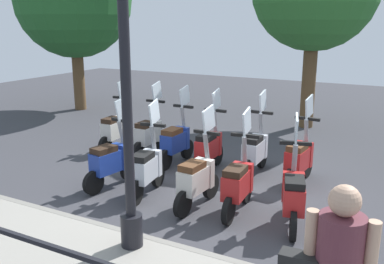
# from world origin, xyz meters

# --- Properties ---
(ground_plane) EXTENTS (28.00, 28.00, 0.00)m
(ground_plane) POSITION_xyz_m (0.00, 0.00, 0.00)
(ground_plane) COLOR #38383D
(lamp_post_near) EXTENTS (0.26, 0.90, 4.12)m
(lamp_post_near) POSITION_xyz_m (-2.40, -0.05, 1.97)
(lamp_post_near) COLOR black
(lamp_post_near) RESTS_ON promenade_walkway
(tree_large) EXTENTS (3.53, 3.53, 5.17)m
(tree_large) POSITION_xyz_m (4.12, 6.65, 3.39)
(tree_large) COLOR brown
(tree_large) RESTS_ON ground_plane
(scooter_near_0) EXTENTS (1.20, 0.54, 1.54)m
(scooter_near_0) POSITION_xyz_m (-0.71, -1.56, 0.48)
(scooter_near_0) COLOR black
(scooter_near_0) RESTS_ON ground_plane
(scooter_near_1) EXTENTS (1.23, 0.44, 1.54)m
(scooter_near_1) POSITION_xyz_m (-0.66, -0.73, 0.48)
(scooter_near_1) COLOR black
(scooter_near_1) RESTS_ON ground_plane
(scooter_near_2) EXTENTS (1.23, 0.44, 1.54)m
(scooter_near_2) POSITION_xyz_m (-0.77, -0.10, 0.48)
(scooter_near_2) COLOR black
(scooter_near_2) RESTS_ON ground_plane
(scooter_near_3) EXTENTS (1.23, 0.45, 1.54)m
(scooter_near_3) POSITION_xyz_m (-0.74, 0.84, 0.48)
(scooter_near_3) COLOR black
(scooter_near_3) RESTS_ON ground_plane
(scooter_near_4) EXTENTS (1.23, 0.47, 1.54)m
(scooter_near_4) POSITION_xyz_m (-0.72, 1.57, 0.48)
(scooter_near_4) COLOR black
(scooter_near_4) RESTS_ON ground_plane
(scooter_far_0) EXTENTS (1.23, 0.44, 1.54)m
(scooter_far_0) POSITION_xyz_m (0.91, -1.23, 0.48)
(scooter_far_0) COLOR black
(scooter_far_0) RESTS_ON ground_plane
(scooter_far_1) EXTENTS (1.23, 0.44, 1.54)m
(scooter_far_1) POSITION_xyz_m (1.03, -0.39, 0.48)
(scooter_far_1) COLOR black
(scooter_far_1) RESTS_ON ground_plane
(scooter_far_2) EXTENTS (1.23, 0.44, 1.54)m
(scooter_far_2) POSITION_xyz_m (0.78, 0.44, 0.48)
(scooter_far_2) COLOR black
(scooter_far_2) RESTS_ON ground_plane
(scooter_far_3) EXTENTS (1.23, 0.44, 1.54)m
(scooter_far_3) POSITION_xyz_m (0.85, 1.20, 0.48)
(scooter_far_3) COLOR black
(scooter_far_3) RESTS_ON ground_plane
(scooter_far_4) EXTENTS (1.23, 0.44, 1.54)m
(scooter_far_4) POSITION_xyz_m (1.07, 1.98, 0.48)
(scooter_far_4) COLOR black
(scooter_far_4) RESTS_ON ground_plane
(scooter_far_5) EXTENTS (1.23, 0.44, 1.54)m
(scooter_far_5) POSITION_xyz_m (1.07, 2.86, 0.48)
(scooter_far_5) COLOR black
(scooter_far_5) RESTS_ON ground_plane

